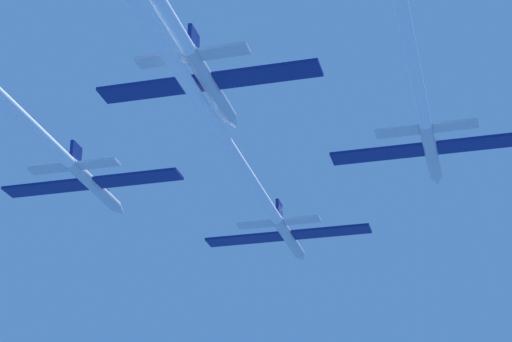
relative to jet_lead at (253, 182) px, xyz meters
name	(u,v)px	position (x,y,z in m)	size (l,w,h in m)	color
jet_lead	(253,182)	(0.00, 0.00, 0.00)	(18.77, 57.57, 3.11)	silver
jet_right_wing	(416,77)	(17.41, -14.45, 1.31)	(18.77, 53.80, 3.11)	silver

